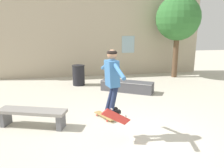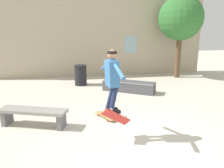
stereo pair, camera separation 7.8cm
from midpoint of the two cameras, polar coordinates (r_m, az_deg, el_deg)
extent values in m
plane|color=beige|center=(5.14, 6.51, -14.35)|extent=(40.00, 40.00, 0.00)
cube|color=#B7A88E|center=(11.91, -3.98, 12.80)|extent=(11.90, 0.40, 4.40)
cube|color=#99B7C6|center=(12.08, 5.04, 10.25)|extent=(0.70, 0.02, 0.90)
cylinder|color=brown|center=(11.92, 17.02, 6.86)|extent=(0.27, 0.27, 2.18)
sphere|color=#337033|center=(11.86, 17.70, 16.11)|extent=(2.22, 2.22, 2.22)
cube|color=gray|center=(5.95, -19.60, -6.57)|extent=(1.80, 1.01, 0.08)
cube|color=slate|center=(6.42, -25.42, -7.85)|extent=(0.24, 0.39, 0.38)
cube|color=slate|center=(5.72, -12.66, -9.42)|extent=(0.24, 0.39, 0.38)
cube|color=#4C4C51|center=(8.84, 4.63, -0.63)|extent=(2.06, 1.60, 0.43)
cube|color=#B7B7BC|center=(8.54, 4.09, 0.25)|extent=(1.78, 1.16, 0.02)
cylinder|color=black|center=(9.93, -7.98, 2.32)|extent=(0.54, 0.54, 0.91)
torus|color=black|center=(9.85, -8.07, 4.79)|extent=(0.58, 0.58, 0.04)
cube|color=teal|center=(4.65, 0.48, 2.78)|extent=(0.30, 0.38, 0.57)
sphere|color=#A37556|center=(4.59, 0.49, 7.71)|extent=(0.24, 0.24, 0.21)
ellipsoid|color=black|center=(4.58, 0.49, 8.17)|extent=(0.25, 0.25, 0.12)
cylinder|color=#1E2847|center=(4.86, 0.12, -3.48)|extent=(0.28, 0.15, 0.67)
cube|color=black|center=(4.97, 0.44, -6.71)|extent=(0.27, 0.14, 0.07)
cylinder|color=#1E2847|center=(4.71, 0.83, -4.06)|extent=(0.27, 0.20, 0.67)
cube|color=black|center=(4.82, 1.16, -7.38)|extent=(0.27, 0.14, 0.07)
cylinder|color=teal|center=(4.98, -1.06, 4.91)|extent=(0.17, 0.54, 0.28)
cylinder|color=teal|center=(4.28, 2.28, 3.41)|extent=(0.17, 0.54, 0.28)
cube|color=red|center=(4.85, 1.61, -8.64)|extent=(0.72, 0.37, 0.57)
cylinder|color=silver|center=(5.01, 4.16, -8.38)|extent=(0.06, 0.07, 0.07)
cylinder|color=silver|center=(5.09, 2.46, -9.78)|extent=(0.06, 0.07, 0.07)
cylinder|color=silver|center=(4.67, 0.38, -6.56)|extent=(0.06, 0.07, 0.07)
cylinder|color=silver|center=(4.75, -1.39, -8.07)|extent=(0.06, 0.07, 0.07)
cube|color=#AD894C|center=(6.24, -1.38, -8.26)|extent=(0.52, 0.81, 0.02)
cylinder|color=#DB3D33|center=(6.40, -3.45, -8.14)|extent=(0.04, 0.06, 0.05)
cylinder|color=#DB3D33|center=(6.50, -1.92, -7.75)|extent=(0.04, 0.06, 0.05)
cylinder|color=#DB3D33|center=(6.01, -0.80, -9.61)|extent=(0.04, 0.06, 0.05)
cylinder|color=#DB3D33|center=(6.12, 0.79, -9.16)|extent=(0.04, 0.06, 0.05)
camera|label=1|loc=(0.04, -89.52, 0.12)|focal=35.00mm
camera|label=2|loc=(0.04, 90.48, -0.12)|focal=35.00mm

